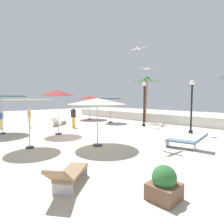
{
  "coord_description": "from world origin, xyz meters",
  "views": [
    {
      "loc": [
        10.14,
        -6.71,
        2.48
      ],
      "look_at": [
        0.0,
        3.42,
        1.4
      ],
      "focal_mm": 30.09,
      "sensor_mm": 36.0,
      "label": 1
    }
  ],
  "objects_px": {
    "lounge_chair_1": "(59,121)",
    "planter": "(164,184)",
    "patio_umbrella_0": "(89,98)",
    "lounge_chair_0": "(186,141)",
    "lounge_chair_2": "(68,174)",
    "guest_2": "(29,116)",
    "lamp_post_1": "(192,101)",
    "palm_tree_1": "(146,93)",
    "seagull_1": "(138,48)",
    "patio_umbrella_1": "(97,101)",
    "seagull_0": "(147,68)",
    "patio_umbrella_5": "(1,97)",
    "lamp_post_2": "(144,98)",
    "patio_umbrella_4": "(58,93)",
    "patio_umbrella_2": "(28,102)",
    "patio_umbrella_3": "(110,100)",
    "guest_0": "(0,117)",
    "guest_1": "(74,115)"
  },
  "relations": [
    {
      "from": "lounge_chair_1",
      "to": "planter",
      "type": "bearing_deg",
      "value": -18.79
    },
    {
      "from": "patio_umbrella_0",
      "to": "lounge_chair_0",
      "type": "relative_size",
      "value": 1.58
    },
    {
      "from": "lounge_chair_0",
      "to": "lounge_chair_2",
      "type": "relative_size",
      "value": 1.07
    },
    {
      "from": "guest_2",
      "to": "lamp_post_1",
      "type": "bearing_deg",
      "value": 32.66
    },
    {
      "from": "palm_tree_1",
      "to": "seagull_1",
      "type": "xyz_separation_m",
      "value": [
        4.63,
        -7.39,
        2.19
      ]
    },
    {
      "from": "lounge_chair_0",
      "to": "seagull_1",
      "type": "distance_m",
      "value": 5.43
    },
    {
      "from": "lounge_chair_2",
      "to": "seagull_1",
      "type": "relative_size",
      "value": 1.67
    },
    {
      "from": "patio_umbrella_1",
      "to": "seagull_0",
      "type": "relative_size",
      "value": 2.33
    },
    {
      "from": "patio_umbrella_1",
      "to": "patio_umbrella_5",
      "type": "distance_m",
      "value": 7.53
    },
    {
      "from": "palm_tree_1",
      "to": "planter",
      "type": "xyz_separation_m",
      "value": [
        8.72,
        -11.72,
        -2.59
      ]
    },
    {
      "from": "lamp_post_2",
      "to": "seagull_1",
      "type": "height_order",
      "value": "seagull_1"
    },
    {
      "from": "patio_umbrella_4",
      "to": "seagull_1",
      "type": "distance_m",
      "value": 6.07
    },
    {
      "from": "patio_umbrella_2",
      "to": "palm_tree_1",
      "type": "height_order",
      "value": "palm_tree_1"
    },
    {
      "from": "seagull_0",
      "to": "seagull_1",
      "type": "relative_size",
      "value": 1.17
    },
    {
      "from": "patio_umbrella_3",
      "to": "lounge_chair_1",
      "type": "distance_m",
      "value": 5.36
    },
    {
      "from": "lamp_post_1",
      "to": "lamp_post_2",
      "type": "xyz_separation_m",
      "value": [
        -4.27,
        0.38,
        0.22
      ]
    },
    {
      "from": "patio_umbrella_0",
      "to": "seagull_1",
      "type": "bearing_deg",
      "value": -25.31
    },
    {
      "from": "patio_umbrella_1",
      "to": "seagull_0",
      "type": "height_order",
      "value": "seagull_0"
    },
    {
      "from": "patio_umbrella_2",
      "to": "guest_0",
      "type": "bearing_deg",
      "value": 175.12
    },
    {
      "from": "patio_umbrella_1",
      "to": "palm_tree_1",
      "type": "distance_m",
      "value": 10.21
    },
    {
      "from": "seagull_0",
      "to": "patio_umbrella_4",
      "type": "bearing_deg",
      "value": -162.14
    },
    {
      "from": "seagull_0",
      "to": "patio_umbrella_3",
      "type": "bearing_deg",
      "value": 147.59
    },
    {
      "from": "lamp_post_1",
      "to": "lounge_chair_2",
      "type": "relative_size",
      "value": 2.01
    },
    {
      "from": "lounge_chair_1",
      "to": "patio_umbrella_2",
      "type": "bearing_deg",
      "value": -39.18
    },
    {
      "from": "patio_umbrella_3",
      "to": "seagull_1",
      "type": "height_order",
      "value": "seagull_1"
    },
    {
      "from": "patio_umbrella_1",
      "to": "seagull_1",
      "type": "distance_m",
      "value": 3.7
    },
    {
      "from": "lamp_post_1",
      "to": "seagull_1",
      "type": "relative_size",
      "value": 3.36
    },
    {
      "from": "guest_0",
      "to": "seagull_1",
      "type": "distance_m",
      "value": 12.33
    },
    {
      "from": "guest_1",
      "to": "lamp_post_1",
      "type": "bearing_deg",
      "value": 29.41
    },
    {
      "from": "patio_umbrella_3",
      "to": "lounge_chair_1",
      "type": "relative_size",
      "value": 1.32
    },
    {
      "from": "guest_2",
      "to": "patio_umbrella_1",
      "type": "bearing_deg",
      "value": 0.16
    },
    {
      "from": "patio_umbrella_2",
      "to": "patio_umbrella_5",
      "type": "xyz_separation_m",
      "value": [
        -5.08,
        0.15,
        0.27
      ]
    },
    {
      "from": "lamp_post_2",
      "to": "lounge_chair_1",
      "type": "distance_m",
      "value": 7.94
    },
    {
      "from": "palm_tree_1",
      "to": "seagull_0",
      "type": "xyz_separation_m",
      "value": [
        5.25,
        -7.5,
        1.04
      ]
    },
    {
      "from": "patio_umbrella_1",
      "to": "seagull_1",
      "type": "relative_size",
      "value": 2.72
    },
    {
      "from": "patio_umbrella_2",
      "to": "seagull_1",
      "type": "bearing_deg",
      "value": 58.01
    },
    {
      "from": "patio_umbrella_1",
      "to": "lamp_post_2",
      "type": "height_order",
      "value": "lamp_post_2"
    },
    {
      "from": "lamp_post_1",
      "to": "seagull_0",
      "type": "xyz_separation_m",
      "value": [
        -0.39,
        -4.9,
        1.76
      ]
    },
    {
      "from": "seagull_0",
      "to": "patio_umbrella_5",
      "type": "bearing_deg",
      "value": -152.51
    },
    {
      "from": "lamp_post_1",
      "to": "lounge_chair_1",
      "type": "distance_m",
      "value": 11.22
    },
    {
      "from": "patio_umbrella_4",
      "to": "seagull_0",
      "type": "distance_m",
      "value": 6.25
    },
    {
      "from": "guest_2",
      "to": "seagull_1",
      "type": "height_order",
      "value": "seagull_1"
    },
    {
      "from": "patio_umbrella_3",
      "to": "guest_2",
      "type": "relative_size",
      "value": 1.55
    },
    {
      "from": "lounge_chair_1",
      "to": "patio_umbrella_0",
      "type": "bearing_deg",
      "value": 110.1
    },
    {
      "from": "patio_umbrella_2",
      "to": "guest_2",
      "type": "height_order",
      "value": "patio_umbrella_2"
    },
    {
      "from": "guest_0",
      "to": "seagull_1",
      "type": "xyz_separation_m",
      "value": [
        10.82,
        4.11,
        4.25
      ]
    },
    {
      "from": "patio_umbrella_2",
      "to": "lounge_chair_2",
      "type": "height_order",
      "value": "patio_umbrella_2"
    },
    {
      "from": "patio_umbrella_2",
      "to": "lamp_post_1",
      "type": "height_order",
      "value": "lamp_post_1"
    },
    {
      "from": "lounge_chair_2",
      "to": "seagull_1",
      "type": "height_order",
      "value": "seagull_1"
    },
    {
      "from": "guest_2",
      "to": "seagull_1",
      "type": "distance_m",
      "value": 10.89
    }
  ]
}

